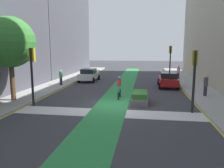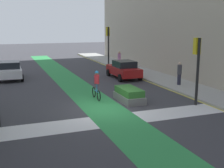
{
  "view_description": "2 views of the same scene",
  "coord_description": "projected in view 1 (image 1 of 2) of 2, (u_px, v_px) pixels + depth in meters",
  "views": [
    {
      "loc": [
        2.24,
        -15.27,
        4.02
      ],
      "look_at": [
        -0.19,
        1.06,
        1.37
      ],
      "focal_mm": 35.2,
      "sensor_mm": 36.0,
      "label": 1
    },
    {
      "loc": [
        -5.2,
        -14.8,
        4.67
      ],
      "look_at": [
        0.83,
        1.06,
        1.17
      ],
      "focal_mm": 46.36,
      "sensor_mm": 36.0,
      "label": 2
    }
  ],
  "objects": [
    {
      "name": "ground_plane",
      "position": [
        112.0,
        105.0,
        15.88
      ],
      "size": [
        120.0,
        120.0,
        0.0
      ],
      "primitive_type": "plane",
      "color": "#38383D"
    },
    {
      "name": "bike_lane_paint",
      "position": [
        112.0,
        105.0,
        15.89
      ],
      "size": [
        2.4,
        60.0,
        0.01
      ],
      "primitive_type": "cube",
      "color": "#2D8C47",
      "rests_on": "ground_plane"
    },
    {
      "name": "crosswalk_band",
      "position": [
        108.0,
        113.0,
        13.93
      ],
      "size": [
        12.0,
        1.8,
        0.01
      ],
      "primitive_type": "cube",
      "color": "silver",
      "rests_on": "ground_plane"
    },
    {
      "name": "sidewalk_left",
      "position": [
        17.0,
        100.0,
        16.96
      ],
      "size": [
        3.0,
        60.0,
        0.15
      ],
      "primitive_type": "cube",
      "color": "#9E9E99",
      "rests_on": "ground_plane"
    },
    {
      "name": "curb_stripe_left",
      "position": [
        35.0,
        102.0,
        16.75
      ],
      "size": [
        0.16,
        60.0,
        0.01
      ],
      "primitive_type": "cube",
      "color": "yellow",
      "rests_on": "ground_plane"
    },
    {
      "name": "sidewalk_right",
      "position": [
        222.0,
        108.0,
        14.78
      ],
      "size": [
        3.0,
        60.0,
        0.15
      ],
      "primitive_type": "cube",
      "color": "#9E9E99",
      "rests_on": "ground_plane"
    },
    {
      "name": "curb_stripe_right",
      "position": [
        199.0,
        108.0,
        15.01
      ],
      "size": [
        0.16,
        60.0,
        0.01
      ],
      "primitive_type": "cube",
      "color": "yellow",
      "rests_on": "ground_plane"
    },
    {
      "name": "traffic_signal_near_right",
      "position": [
        194.0,
        69.0,
        13.68
      ],
      "size": [
        0.35,
        0.52,
        3.93
      ],
      "color": "black",
      "rests_on": "ground_plane"
    },
    {
      "name": "traffic_signal_near_left",
      "position": [
        32.0,
        65.0,
        15.41
      ],
      "size": [
        0.35,
        0.52,
        4.09
      ],
      "color": "black",
      "rests_on": "ground_plane"
    },
    {
      "name": "traffic_signal_far_right",
      "position": [
        170.0,
        56.0,
        28.89
      ],
      "size": [
        0.35,
        0.52,
        4.42
      ],
      "color": "black",
      "rests_on": "ground_plane"
    },
    {
      "name": "car_white_left_far",
      "position": [
        89.0,
        75.0,
        27.6
      ],
      "size": [
        2.07,
        4.23,
        1.57
      ],
      "color": "silver",
      "rests_on": "ground_plane"
    },
    {
      "name": "car_red_right_far",
      "position": [
        168.0,
        80.0,
        23.26
      ],
      "size": [
        2.06,
        4.22,
        1.57
      ],
      "color": "#A51919",
      "rests_on": "ground_plane"
    },
    {
      "name": "cyclist_in_lane",
      "position": [
        119.0,
        87.0,
        17.85
      ],
      "size": [
        0.32,
        1.73,
        1.86
      ],
      "color": "black",
      "rests_on": "ground_plane"
    },
    {
      "name": "pedestrian_sidewalk_right_a",
      "position": [
        206.0,
        85.0,
        18.19
      ],
      "size": [
        0.34,
        0.34,
        1.76
      ],
      "color": "#262638",
      "rests_on": "sidewalk_right"
    },
    {
      "name": "pedestrian_sidewalk_left_a",
      "position": [
        61.0,
        77.0,
        23.65
      ],
      "size": [
        0.34,
        0.34,
        1.65
      ],
      "color": "#262638",
      "rests_on": "sidewalk_left"
    },
    {
      "name": "pedestrian_sidewalk_right_b",
      "position": [
        178.0,
        72.0,
        28.47
      ],
      "size": [
        0.34,
        0.34,
        1.68
      ],
      "color": "#262638",
      "rests_on": "sidewalk_right"
    },
    {
      "name": "street_tree_near",
      "position": [
        10.0,
        42.0,
        16.13
      ],
      "size": [
        3.75,
        3.75,
        6.24
      ],
      "color": "brown",
      "rests_on": "sidewalk_left"
    },
    {
      "name": "median_planter",
      "position": [
        140.0,
        97.0,
        16.51
      ],
      "size": [
        1.2,
        2.43,
        0.85
      ],
      "color": "slate",
      "rests_on": "ground_plane"
    }
  ]
}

